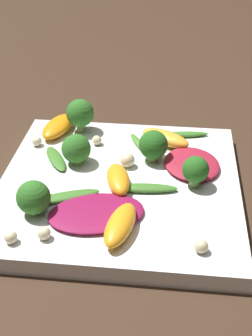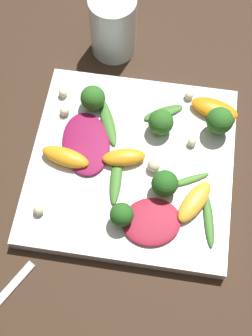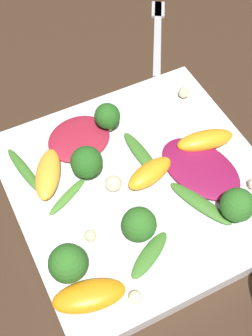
{
  "view_description": "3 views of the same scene",
  "coord_description": "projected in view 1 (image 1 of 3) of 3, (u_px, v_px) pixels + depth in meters",
  "views": [
    {
      "loc": [
        0.06,
        -0.46,
        0.35
      ],
      "look_at": [
        0.01,
        0.01,
        0.03
      ],
      "focal_mm": 50.0,
      "sensor_mm": 36.0,
      "label": 1
    },
    {
      "loc": [
        0.3,
        0.04,
        0.62
      ],
      "look_at": [
        0.02,
        -0.01,
        0.04
      ],
      "focal_mm": 50.0,
      "sensor_mm": 36.0,
      "label": 2
    },
    {
      "loc": [
        -0.26,
        0.15,
        0.47
      ],
      "look_at": [
        0.01,
        0.02,
        0.05
      ],
      "focal_mm": 50.0,
      "sensor_mm": 36.0,
      "label": 3
    }
  ],
  "objects": [
    {
      "name": "arugula_sprig_3",
      "position": [
        56.0,
        159.0,
        0.6
      ],
      "size": [
        0.05,
        0.06,
        0.01
      ],
      "color": "#3D7528",
      "rests_on": "plate"
    },
    {
      "name": "macadamia_nut_3",
      "position": [
        44.0,
        233.0,
        0.48
      ],
      "size": [
        0.01,
        0.01,
        0.01
      ],
      "color": "beige",
      "rests_on": "plate"
    },
    {
      "name": "macadamia_nut_0",
      "position": [
        127.0,
        160.0,
        0.59
      ],
      "size": [
        0.02,
        0.02,
        0.02
      ],
      "color": "beige",
      "rests_on": "plate"
    },
    {
      "name": "macadamia_nut_1",
      "position": [
        97.0,
        140.0,
        0.64
      ],
      "size": [
        0.01,
        0.01,
        0.01
      ],
      "color": "beige",
      "rests_on": "plate"
    },
    {
      "name": "orange_segment_0",
      "position": [
        58.0,
        126.0,
        0.66
      ],
      "size": [
        0.05,
        0.08,
        0.02
      ],
      "color": "orange",
      "rests_on": "plate"
    },
    {
      "name": "orange_segment_3",
      "position": [
        165.0,
        138.0,
        0.64
      ],
      "size": [
        0.08,
        0.06,
        0.02
      ],
      "color": "#FCAD33",
      "rests_on": "plate"
    },
    {
      "name": "radicchio_leaf_1",
      "position": [
        192.0,
        164.0,
        0.59
      ],
      "size": [
        0.09,
        0.1,
        0.01
      ],
      "color": "maroon",
      "rests_on": "plate"
    },
    {
      "name": "macadamia_nut_2",
      "position": [
        11.0,
        237.0,
        0.47
      ],
      "size": [
        0.01,
        0.01,
        0.01
      ],
      "color": "beige",
      "rests_on": "plate"
    },
    {
      "name": "broccoli_floret_1",
      "position": [
        196.0,
        171.0,
        0.55
      ],
      "size": [
        0.03,
        0.03,
        0.04
      ],
      "color": "#7A9E51",
      "rests_on": "plate"
    },
    {
      "name": "arugula_sprig_2",
      "position": [
        140.0,
        144.0,
        0.64
      ],
      "size": [
        0.04,
        0.06,
        0.01
      ],
      "color": "#47842D",
      "rests_on": "plate"
    },
    {
      "name": "radicchio_leaf_0",
      "position": [
        96.0,
        213.0,
        0.51
      ],
      "size": [
        0.12,
        0.1,
        0.01
      ],
      "color": "maroon",
      "rests_on": "plate"
    },
    {
      "name": "orange_segment_2",
      "position": [
        115.0,
        179.0,
        0.55
      ],
      "size": [
        0.04,
        0.07,
        0.02
      ],
      "color": "orange",
      "rests_on": "plate"
    },
    {
      "name": "arugula_sprig_1",
      "position": [
        181.0,
        135.0,
        0.66
      ],
      "size": [
        0.08,
        0.03,
        0.01
      ],
      "color": "#3D7528",
      "rests_on": "plate"
    },
    {
      "name": "macadamia_nut_5",
      "position": [
        201.0,
        246.0,
        0.46
      ],
      "size": [
        0.01,
        0.01,
        0.01
      ],
      "color": "beige",
      "rests_on": "plate"
    },
    {
      "name": "ground_plane",
      "position": [
        119.0,
        195.0,
        0.58
      ],
      "size": [
        2.4,
        2.4,
        0.0
      ],
      "primitive_type": "plane",
      "color": "#382619"
    },
    {
      "name": "arugula_sprig_4",
      "position": [
        65.0,
        197.0,
        0.54
      ],
      "size": [
        0.08,
        0.05,
        0.01
      ],
      "color": "#3D7528",
      "rests_on": "plate"
    },
    {
      "name": "broccoli_floret_3",
      "position": [
        76.0,
        149.0,
        0.59
      ],
      "size": [
        0.04,
        0.04,
        0.04
      ],
      "color": "#84AD5B",
      "rests_on": "plate"
    },
    {
      "name": "broccoli_floret_0",
      "position": [
        33.0,
        198.0,
        0.51
      ],
      "size": [
        0.04,
        0.04,
        0.04
      ],
      "color": "#7A9E51",
      "rests_on": "plate"
    },
    {
      "name": "arugula_sprig_0",
      "position": [
        144.0,
        188.0,
        0.55
      ],
      "size": [
        0.08,
        0.02,
        0.01
      ],
      "color": "#3D7528",
      "rests_on": "plate"
    },
    {
      "name": "orange_segment_1",
      "position": [
        120.0,
        225.0,
        0.48
      ],
      "size": [
        0.04,
        0.07,
        0.02
      ],
      "color": "orange",
      "rests_on": "plate"
    },
    {
      "name": "broccoli_floret_4",
      "position": [
        80.0,
        114.0,
        0.66
      ],
      "size": [
        0.04,
        0.04,
        0.05
      ],
      "color": "#7A9E51",
      "rests_on": "plate"
    },
    {
      "name": "plate",
      "position": [
        119.0,
        188.0,
        0.57
      ],
      "size": [
        0.29,
        0.29,
        0.02
      ],
      "color": "white",
      "rests_on": "ground_plane"
    },
    {
      "name": "broccoli_floret_2",
      "position": [
        153.0,
        145.0,
        0.6
      ],
      "size": [
        0.04,
        0.04,
        0.04
      ],
      "color": "#7A9E51",
      "rests_on": "plate"
    },
    {
      "name": "macadamia_nut_4",
      "position": [
        37.0,
        141.0,
        0.63
      ],
      "size": [
        0.01,
        0.01,
        0.01
      ],
      "color": "beige",
      "rests_on": "plate"
    }
  ]
}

